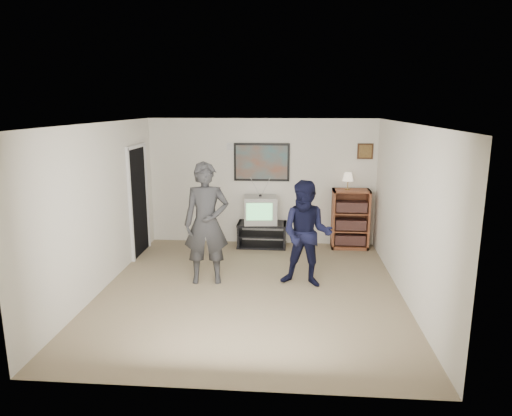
# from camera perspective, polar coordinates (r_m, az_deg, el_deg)

# --- Properties ---
(room_shell) EXTENTS (4.51, 5.00, 2.51)m
(room_shell) POSITION_cam_1_polar(r_m,az_deg,el_deg) (6.99, -0.46, 0.36)
(room_shell) COLOR #75644A
(room_shell) RESTS_ON ground
(media_stand) EXTENTS (0.97, 0.55, 0.48)m
(media_stand) POSITION_cam_1_polar(r_m,az_deg,el_deg) (9.06, 0.76, -3.33)
(media_stand) COLOR black
(media_stand) RESTS_ON room_shell
(crt_television) EXTENTS (0.68, 0.60, 0.53)m
(crt_television) POSITION_cam_1_polar(r_m,az_deg,el_deg) (8.94, 0.54, -0.20)
(crt_television) COLOR #A6A5A1
(crt_television) RESTS_ON media_stand
(bookshelf) EXTENTS (0.71, 0.40, 1.16)m
(bookshelf) POSITION_cam_1_polar(r_m,az_deg,el_deg) (9.08, 11.69, -1.34)
(bookshelf) COLOR brown
(bookshelf) RESTS_ON room_shell
(table_lamp) EXTENTS (0.21, 0.21, 0.33)m
(table_lamp) POSITION_cam_1_polar(r_m,az_deg,el_deg) (8.92, 11.41, 3.32)
(table_lamp) COLOR beige
(table_lamp) RESTS_ON bookshelf
(person_tall) EXTENTS (0.75, 0.55, 1.91)m
(person_tall) POSITION_cam_1_polar(r_m,az_deg,el_deg) (7.12, -6.21, -1.93)
(person_tall) COLOR #2A2A2D
(person_tall) RESTS_ON room_shell
(person_short) EXTENTS (0.91, 0.77, 1.65)m
(person_short) POSITION_cam_1_polar(r_m,az_deg,el_deg) (7.01, 6.33, -3.26)
(person_short) COLOR black
(person_short) RESTS_ON room_shell
(controller_left) EXTENTS (0.08, 0.12, 0.03)m
(controller_left) POSITION_cam_1_polar(r_m,az_deg,el_deg) (7.22, -6.19, 0.48)
(controller_left) COLOR white
(controller_left) RESTS_ON person_tall
(controller_right) EXTENTS (0.05, 0.12, 0.04)m
(controller_right) POSITION_cam_1_polar(r_m,az_deg,el_deg) (7.13, 6.36, -1.04)
(controller_right) COLOR white
(controller_right) RESTS_ON person_short
(poster) EXTENTS (1.10, 0.03, 0.75)m
(poster) POSITION_cam_1_polar(r_m,az_deg,el_deg) (9.02, 0.71, 5.75)
(poster) COLOR black
(poster) RESTS_ON room_shell
(air_vent) EXTENTS (0.28, 0.02, 0.14)m
(air_vent) POSITION_cam_1_polar(r_m,az_deg,el_deg) (9.05, -2.79, 7.66)
(air_vent) COLOR white
(air_vent) RESTS_ON room_shell
(small_picture) EXTENTS (0.30, 0.03, 0.30)m
(small_picture) POSITION_cam_1_polar(r_m,az_deg,el_deg) (9.09, 13.49, 6.91)
(small_picture) COLOR #381C12
(small_picture) RESTS_ON room_shell
(doorway) EXTENTS (0.03, 0.85, 2.00)m
(doorway) POSITION_cam_1_polar(r_m,az_deg,el_deg) (8.72, -14.52, 0.76)
(doorway) COLOR black
(doorway) RESTS_ON room_shell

